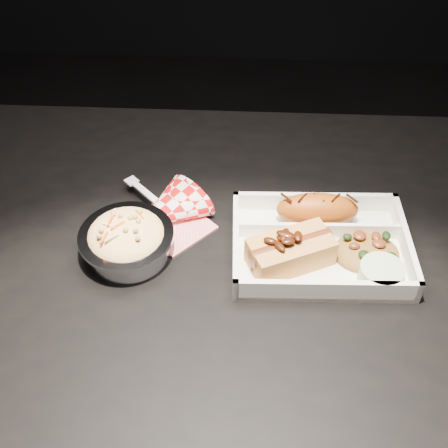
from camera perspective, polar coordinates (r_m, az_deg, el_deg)
The scene contains 8 objects.
dining_table at distance 0.87m, azimuth 0.92°, elevation -8.52°, with size 1.20×0.80×0.75m.
food_tray at distance 0.82m, azimuth 9.66°, elevation -2.32°, with size 0.26×0.19×0.04m.
fried_pastry at distance 0.85m, azimuth 9.46°, elevation 1.48°, with size 0.12×0.05×0.05m, color #A74B10.
hotdog at distance 0.78m, azimuth 6.80°, elevation -2.59°, with size 0.13×0.10×0.06m.
fried_rice_mound at distance 0.82m, azimuth 14.36°, elevation -2.31°, with size 0.10×0.08×0.03m, color olive.
cupcake_liner at distance 0.79m, azimuth 15.64°, elevation -5.02°, with size 0.06×0.06×0.03m, color #B4D29F.
foil_coleslaw_cup at distance 0.81m, azimuth -9.85°, elevation -1.50°, with size 0.13×0.13×0.07m.
napkin_fork at distance 0.86m, azimuth -5.88°, elevation 1.28°, with size 0.16×0.16×0.10m.
Camera 1 is at (0.01, -0.52, 1.35)m, focal length 45.00 mm.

